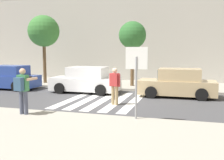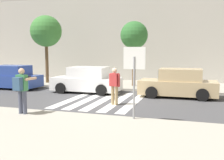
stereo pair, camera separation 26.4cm
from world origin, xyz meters
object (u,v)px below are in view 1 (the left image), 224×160
object	(u,v)px
parked_car_tan	(177,84)
parked_car_white	(86,81)
stop_sign	(136,67)
photographer_with_backpack	(23,87)
street_tree_center	(132,36)
parked_car_blue	(8,78)
pedestrian_crossing	(115,84)
street_tree_west	(44,31)

from	to	relation	value
parked_car_tan	parked_car_white	bearing A→B (deg)	180.00
stop_sign	parked_car_tan	xyz separation A→B (m)	(1.17, 5.72, -1.23)
photographer_with_backpack	parked_car_white	bearing A→B (deg)	90.31
stop_sign	parked_car_white	bearing A→B (deg)	126.25
parked_car_white	street_tree_center	xyz separation A→B (m)	(2.24, 2.84, 2.78)
parked_car_blue	parked_car_white	bearing A→B (deg)	0.00
pedestrian_crossing	parked_car_tan	size ratio (longest dim) A/B	0.42
pedestrian_crossing	parked_car_tan	distance (m)	4.06
photographer_with_backpack	parked_car_blue	xyz separation A→B (m)	(-5.55, 6.29, -0.44)
stop_sign	photographer_with_backpack	size ratio (longest dim) A/B	1.45
stop_sign	pedestrian_crossing	distance (m)	3.25
parked_car_blue	parked_car_tan	xyz separation A→B (m)	(10.88, 0.00, 0.00)
parked_car_blue	street_tree_center	size ratio (longest dim) A/B	0.95
parked_car_tan	street_tree_center	size ratio (longest dim) A/B	0.95
photographer_with_backpack	pedestrian_crossing	size ratio (longest dim) A/B	1.00
parked_car_white	street_tree_west	world-z (taller)	street_tree_west
photographer_with_backpack	pedestrian_crossing	bearing A→B (deg)	51.23
pedestrian_crossing	street_tree_west	distance (m)	9.53
stop_sign	pedestrian_crossing	world-z (taller)	stop_sign
parked_car_white	parked_car_tan	xyz separation A→B (m)	(5.36, -0.00, 0.00)
parked_car_white	parked_car_blue	bearing A→B (deg)	-180.00
photographer_with_backpack	street_tree_west	size ratio (longest dim) A/B	0.35
stop_sign	street_tree_west	distance (m)	12.16
parked_car_tan	street_tree_west	bearing A→B (deg)	164.56
parked_car_tan	photographer_with_backpack	bearing A→B (deg)	-130.24
parked_car_blue	photographer_with_backpack	bearing A→B (deg)	-48.57
street_tree_west	street_tree_center	size ratio (longest dim) A/B	1.14
street_tree_center	parked_car_tan	bearing A→B (deg)	-42.28
pedestrian_crossing	photographer_with_backpack	bearing A→B (deg)	-128.77
stop_sign	street_tree_west	world-z (taller)	street_tree_west
stop_sign	street_tree_center	distance (m)	8.92
pedestrian_crossing	parked_car_blue	xyz separation A→B (m)	(-8.18, 3.02, -0.25)
street_tree_west	photographer_with_backpack	bearing A→B (deg)	-63.87
parked_car_white	parked_car_tan	size ratio (longest dim) A/B	1.00
pedestrian_crossing	street_tree_west	xyz separation A→B (m)	(-7.03, 5.71, 2.95)
photographer_with_backpack	street_tree_center	bearing A→B (deg)	76.44
parked_car_blue	street_tree_center	distance (m)	8.72
parked_car_tan	street_tree_center	xyz separation A→B (m)	(-3.12, 2.84, 2.78)
street_tree_west	parked_car_tan	bearing A→B (deg)	-15.44
pedestrian_crossing	parked_car_tan	bearing A→B (deg)	48.24
photographer_with_backpack	pedestrian_crossing	world-z (taller)	photographer_with_backpack
photographer_with_backpack	street_tree_center	world-z (taller)	street_tree_center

